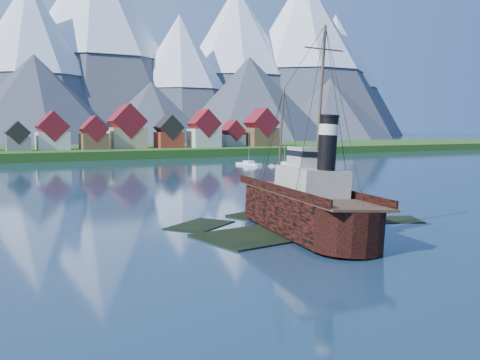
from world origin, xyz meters
name	(u,v)px	position (x,y,z in m)	size (l,w,h in m)	color
ground	(295,227)	(0.00, 0.00, 0.00)	(1400.00, 1400.00, 0.00)	#1A3148
shoal	(297,226)	(1.78, 2.15, -0.35)	(31.71, 21.24, 1.14)	black
shore_bank	(52,156)	(0.00, 170.00, 0.00)	(600.00, 80.00, 3.20)	#204614
seawall	(70,161)	(0.00, 132.00, 0.00)	(600.00, 2.50, 2.00)	#3F3D38
tugboat_wreck	(295,205)	(-1.03, -1.51, 2.84)	(6.60, 28.44, 22.54)	black
sailboat_d	(285,166)	(48.58, 77.43, 0.27)	(5.97, 8.82, 12.00)	white
sailboat_e	(249,165)	(42.25, 86.80, 0.25)	(3.50, 10.28, 11.69)	white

